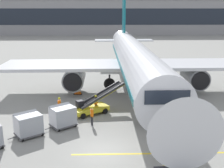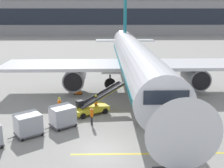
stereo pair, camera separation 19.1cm
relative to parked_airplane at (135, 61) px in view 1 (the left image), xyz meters
name	(u,v)px [view 1 (the left image)]	position (x,y,z in m)	size (l,w,h in m)	color
ground_plane	(102,152)	(-3.84, -14.97, -3.82)	(600.00, 600.00, 0.00)	gray
parked_airplane	(135,61)	(0.00, 0.00, 0.00)	(31.68, 42.06, 14.21)	silver
belt_loader	(93,105)	(-4.81, -7.40, -2.99)	(5.28, 3.87, 2.74)	gold
baggage_cart_lead	(63,116)	(-7.26, -10.48, -2.82)	(2.67, 2.47, 1.91)	#515156
baggage_cart_second	(28,124)	(-9.72, -12.18, -2.82)	(2.67, 2.47, 1.91)	#515156
ground_crew_by_loader	(59,105)	(-7.96, -7.68, -2.82)	(0.27, 0.57, 1.74)	#333847
ground_crew_by_carts	(92,114)	(-4.77, -10.24, -2.82)	(0.32, 0.56, 1.74)	black
ground_crew_marshaller	(96,102)	(-4.51, -7.09, -2.82)	(0.34, 0.55, 1.74)	#333847
safety_cone_engine_keepout	(79,91)	(-6.66, -1.13, -3.47)	(0.64, 0.64, 0.73)	black
safety_cone_wingtip	(76,91)	(-7.05, -1.06, -3.49)	(0.59, 0.59, 0.68)	black
apron_guidance_line_lead_in	(136,93)	(0.18, -0.73, -3.81)	(0.20, 110.00, 0.01)	yellow
apron_guidance_line_stop_bar	(157,153)	(0.01, -15.31, -3.81)	(12.00, 0.20, 0.01)	yellow
terminal_building	(93,16)	(-8.37, 86.85, 3.35)	(145.06, 20.63, 14.44)	#939399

